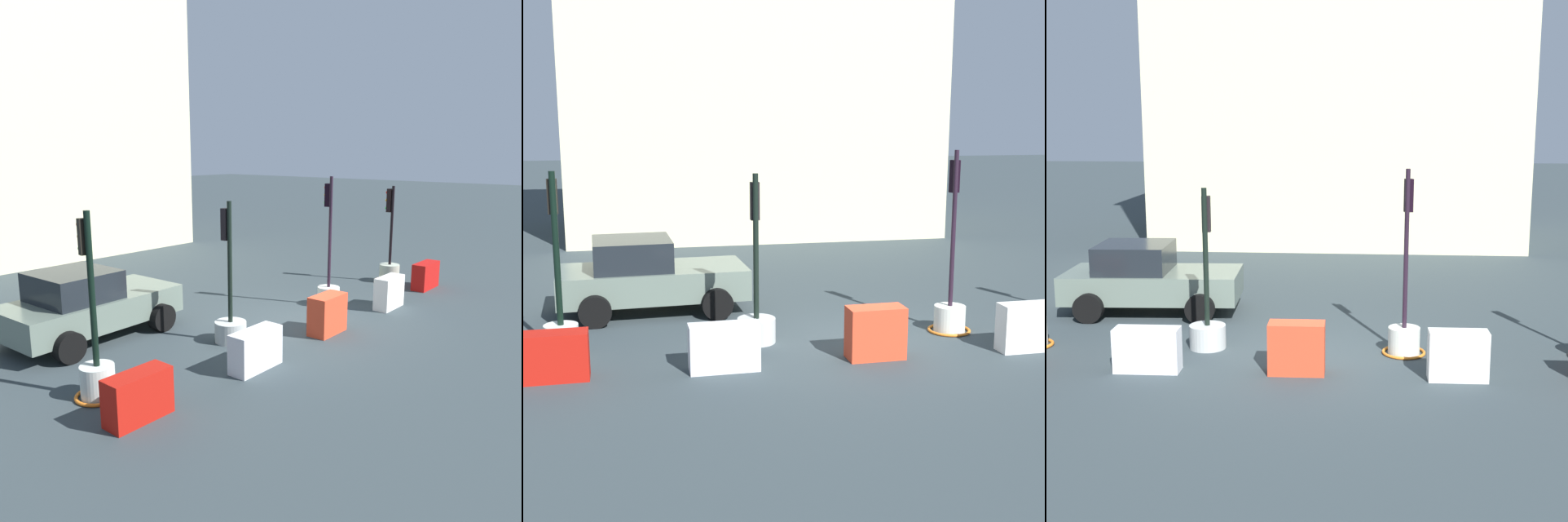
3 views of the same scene
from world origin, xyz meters
TOP-DOWN VIEW (x-y plane):
  - ground_plane at (0.00, 0.00)m, footprint 120.00×120.00m
  - traffic_light_0 at (-5.36, 0.32)m, footprint 0.81×0.81m
  - traffic_light_1 at (-1.90, 0.49)m, footprint 0.71×0.71m
  - traffic_light_2 at (1.89, 0.41)m, footprint 0.83×0.83m
  - traffic_light_3 at (5.42, 0.41)m, footprint 0.92×0.92m
  - construction_barrier_0 at (-5.38, -0.85)m, footprint 1.10×0.47m
  - construction_barrier_1 at (-2.68, -0.94)m, footprint 1.16×0.45m
  - construction_barrier_2 at (-0.04, -0.84)m, footprint 1.00×0.49m
  - construction_barrier_3 at (2.73, -0.97)m, footprint 1.02×0.42m
  - construction_barrier_4 at (5.36, -0.85)m, footprint 1.14×0.44m
  - car_grey_saloon at (-3.80, 3.12)m, footprint 4.03×2.38m
  - building_main_facade at (0.13, 14.50)m, footprint 13.03×7.59m

SIDE VIEW (x-z plane):
  - ground_plane at x=0.00m, z-range 0.00..0.00m
  - construction_barrier_0 at x=-5.38m, z-range 0.00..0.78m
  - construction_barrier_1 at x=-2.68m, z-range 0.00..0.79m
  - construction_barrier_4 at x=5.36m, z-range 0.00..0.80m
  - construction_barrier_3 at x=2.73m, z-range 0.00..0.86m
  - construction_barrier_2 at x=-0.04m, z-range 0.00..0.91m
  - traffic_light_3 at x=5.42m, z-range -1.05..2.03m
  - traffic_light_2 at x=1.89m, z-range -1.22..2.29m
  - traffic_light_0 at x=-5.36m, z-range -1.07..2.16m
  - traffic_light_1 at x=-1.90m, z-range -1.02..2.10m
  - car_grey_saloon at x=-3.80m, z-range -0.02..1.57m
  - building_main_facade at x=0.13m, z-range 0.01..12.48m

